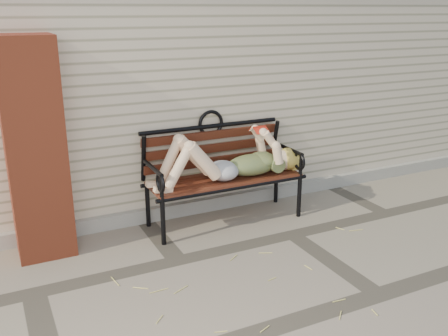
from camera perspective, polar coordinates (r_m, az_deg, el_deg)
ground at (r=5.18m, az=7.83°, el=-7.55°), size 80.00×80.00×0.00m
house_wall at (r=7.39m, az=-4.92°, el=12.27°), size 8.00×4.00×3.00m
foundation_strip at (r=5.91m, az=2.66°, el=-3.33°), size 8.00×0.10×0.15m
brick_pillar at (r=4.78m, az=-20.79°, el=2.01°), size 0.50×0.50×2.00m
garden_bench at (r=5.32m, az=-0.39°, el=0.80°), size 1.79×0.71×1.16m
reading_woman at (r=5.19m, az=0.44°, el=0.82°), size 1.69×0.38×0.53m
straw_scatter at (r=4.33m, az=9.33°, el=-12.96°), size 2.76×1.72×0.01m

